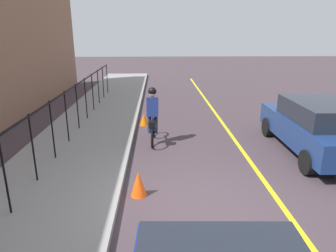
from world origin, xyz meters
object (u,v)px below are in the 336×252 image
(traffic_cone_near, at_px, (144,119))
(traffic_cone_far, at_px, (139,184))
(patrol_sedan, at_px, (316,126))
(cyclist_lead, at_px, (153,116))

(traffic_cone_near, height_order, traffic_cone_far, traffic_cone_far)
(patrol_sedan, bearing_deg, cyclist_lead, 78.90)
(cyclist_lead, bearing_deg, patrol_sedan, -99.95)
(traffic_cone_near, relative_size, traffic_cone_far, 0.80)
(patrol_sedan, relative_size, traffic_cone_near, 9.64)
(cyclist_lead, xyz_separation_m, traffic_cone_far, (-3.33, 0.27, -0.62))
(cyclist_lead, distance_m, patrol_sedan, 4.90)
(patrol_sedan, xyz_separation_m, traffic_cone_near, (2.97, 5.16, -0.60))
(traffic_cone_far, bearing_deg, traffic_cone_near, 1.02)
(patrol_sedan, height_order, traffic_cone_far, patrol_sedan)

